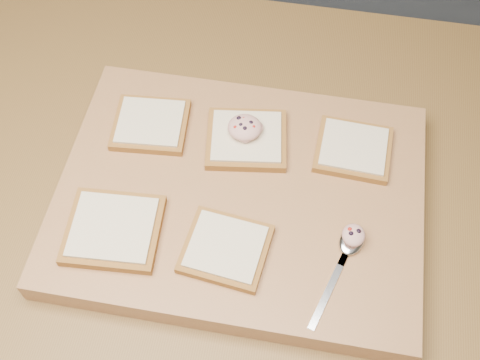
% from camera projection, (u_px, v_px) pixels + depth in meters
% --- Properties ---
extents(ground, '(4.00, 4.00, 0.00)m').
position_uv_depth(ground, '(257.00, 351.00, 1.69)').
color(ground, '#515459').
rests_on(ground, ground).
extents(island_counter, '(2.00, 0.80, 0.90)m').
position_uv_depth(island_counter, '(262.00, 290.00, 1.31)').
color(island_counter, slate).
rests_on(island_counter, ground).
extents(cutting_board, '(0.53, 0.40, 0.04)m').
position_uv_depth(cutting_board, '(240.00, 197.00, 0.89)').
color(cutting_board, '#A87748').
rests_on(cutting_board, island_counter).
extents(bread_far_left, '(0.12, 0.11, 0.02)m').
position_uv_depth(bread_far_left, '(151.00, 124.00, 0.92)').
color(bread_far_left, '#945826').
rests_on(bread_far_left, cutting_board).
extents(bread_far_center, '(0.13, 0.12, 0.02)m').
position_uv_depth(bread_far_center, '(247.00, 139.00, 0.91)').
color(bread_far_center, '#945826').
rests_on(bread_far_center, cutting_board).
extents(bread_far_right, '(0.11, 0.11, 0.02)m').
position_uv_depth(bread_far_right, '(353.00, 149.00, 0.90)').
color(bread_far_right, '#945826').
rests_on(bread_far_right, cutting_board).
extents(bread_near_left, '(0.13, 0.13, 0.02)m').
position_uv_depth(bread_near_left, '(113.00, 229.00, 0.82)').
color(bread_near_left, '#945826').
rests_on(bread_near_left, cutting_board).
extents(bread_near_center, '(0.12, 0.11, 0.02)m').
position_uv_depth(bread_near_center, '(226.00, 248.00, 0.81)').
color(bread_near_center, '#945826').
rests_on(bread_near_center, cutting_board).
extents(tuna_salad_dollop, '(0.05, 0.05, 0.02)m').
position_uv_depth(tuna_salad_dollop, '(245.00, 127.00, 0.89)').
color(tuna_salad_dollop, '#DDA28D').
rests_on(tuna_salad_dollop, bread_far_center).
extents(spoon, '(0.07, 0.16, 0.01)m').
position_uv_depth(spoon, '(349.00, 247.00, 0.81)').
color(spoon, silver).
rests_on(spoon, cutting_board).
extents(spoon_salad, '(0.03, 0.03, 0.02)m').
position_uv_depth(spoon_salad, '(354.00, 235.00, 0.81)').
color(spoon_salad, '#DDA28D').
rests_on(spoon_salad, spoon).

